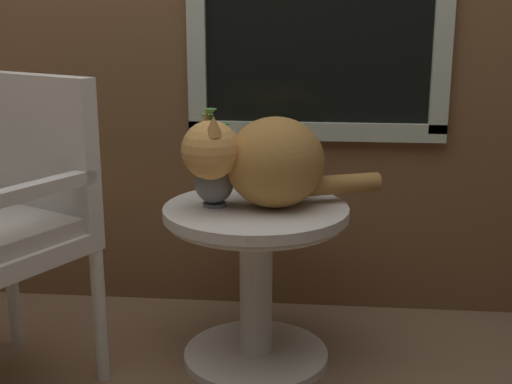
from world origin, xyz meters
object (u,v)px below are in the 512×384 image
at_px(wicker_chair, 10,213).
at_px(wicker_side_table, 256,258).
at_px(cat, 266,161).
at_px(pewter_vase_with_ivy, 214,178).

bearing_deg(wicker_chair, wicker_side_table, 15.56).
bearing_deg(cat, pewter_vase_with_ivy, -179.23).
relative_size(wicker_chair, cat, 1.53).
xyz_separation_m(cat, pewter_vase_with_ivy, (-0.17, -0.00, -0.06)).
height_order(cat, pewter_vase_with_ivy, pewter_vase_with_ivy).
bearing_deg(wicker_side_table, wicker_chair, -164.44).
relative_size(wicker_chair, pewter_vase_with_ivy, 3.03).
xyz_separation_m(wicker_side_table, cat, (0.03, -0.00, 0.34)).
bearing_deg(wicker_chair, pewter_vase_with_ivy, 18.34).
height_order(wicker_side_table, cat, cat).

